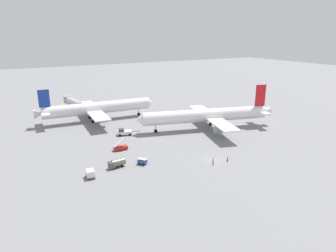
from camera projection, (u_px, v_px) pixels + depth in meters
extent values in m
plane|color=gray|center=(213.00, 160.00, 92.37)|extent=(600.00, 600.00, 0.00)
cylinder|color=silver|center=(98.00, 108.00, 133.55)|extent=(47.13, 8.16, 5.18)
cone|color=silver|center=(150.00, 103.00, 143.68)|extent=(3.10, 4.93, 4.76)
cone|color=silver|center=(38.00, 114.00, 123.51)|extent=(3.86, 4.36, 4.14)
cube|color=silver|center=(93.00, 110.00, 132.82)|extent=(8.82, 38.43, 0.44)
cube|color=silver|center=(45.00, 112.00, 124.39)|extent=(4.02, 13.18, 0.28)
cube|color=#193899|center=(44.00, 98.00, 122.86)|extent=(4.41, 0.64, 7.13)
cylinder|color=#999EA3|center=(101.00, 120.00, 124.55)|extent=(4.36, 2.86, 2.60)
cylinder|color=#999EA3|center=(90.00, 109.00, 142.97)|extent=(4.36, 2.86, 2.60)
cylinder|color=slate|center=(90.00, 115.00, 136.18)|extent=(0.28, 0.28, 2.59)
cylinder|color=black|center=(90.00, 118.00, 136.56)|extent=(1.33, 0.63, 1.30)
cylinder|color=slate|center=(93.00, 118.00, 130.31)|extent=(0.28, 0.28, 2.59)
cylinder|color=black|center=(93.00, 121.00, 130.69)|extent=(1.33, 0.63, 1.30)
cylinder|color=slate|center=(139.00, 111.00, 142.32)|extent=(0.28, 0.28, 2.59)
cylinder|color=black|center=(139.00, 114.00, 142.70)|extent=(1.33, 0.63, 1.30)
cylinder|color=white|center=(206.00, 115.00, 121.16)|extent=(50.51, 18.34, 5.15)
cone|color=white|center=(139.00, 120.00, 115.04)|extent=(3.95, 5.31, 4.74)
cone|color=white|center=(265.00, 111.00, 127.23)|extent=(4.55, 4.92, 4.12)
cube|color=white|center=(211.00, 117.00, 121.97)|extent=(16.52, 39.71, 0.44)
cube|color=white|center=(260.00, 111.00, 126.51)|extent=(6.50, 13.38, 0.28)
cube|color=red|center=(260.00, 95.00, 124.54)|extent=(4.34, 1.50, 8.79)
cylinder|color=#999EA3|center=(200.00, 114.00, 132.51)|extent=(4.74, 3.61, 2.60)
cylinder|color=#999EA3|center=(220.00, 129.00, 112.03)|extent=(4.74, 3.61, 2.60)
cylinder|color=slate|center=(217.00, 126.00, 119.88)|extent=(0.28, 0.28, 2.64)
cylinder|color=black|center=(217.00, 129.00, 120.27)|extent=(1.40, 0.87, 1.30)
cylinder|color=slate|center=(210.00, 121.00, 126.19)|extent=(0.28, 0.28, 2.64)
cylinder|color=black|center=(210.00, 124.00, 126.58)|extent=(1.40, 0.87, 1.30)
cylinder|color=slate|center=(156.00, 128.00, 117.55)|extent=(0.28, 0.28, 2.64)
cylinder|color=black|center=(156.00, 131.00, 117.94)|extent=(1.40, 0.87, 1.30)
cube|color=white|center=(124.00, 132.00, 115.02)|extent=(5.79, 3.99, 1.16)
cube|color=#333D47|center=(121.00, 130.00, 114.44)|extent=(2.39, 2.60, 0.90)
cylinder|color=#4C4C51|center=(136.00, 131.00, 115.99)|extent=(3.15, 1.01, 0.20)
sphere|color=orange|center=(121.00, 128.00, 114.26)|extent=(0.24, 0.24, 0.24)
cylinder|color=black|center=(120.00, 135.00, 113.47)|extent=(0.95, 0.52, 0.90)
cylinder|color=black|center=(119.00, 133.00, 116.01)|extent=(0.95, 0.52, 0.90)
cylinder|color=black|center=(130.00, 135.00, 114.37)|extent=(0.95, 0.52, 0.90)
cylinder|color=black|center=(129.00, 132.00, 116.91)|extent=(0.95, 0.52, 0.90)
cylinder|color=#666B4C|center=(118.00, 162.00, 87.48)|extent=(4.21, 2.47, 2.00)
cube|color=#4C4C51|center=(112.00, 165.00, 86.42)|extent=(2.00, 1.96, 1.80)
cylinder|color=black|center=(117.00, 167.00, 86.84)|extent=(0.62, 0.27, 0.60)
cylinder|color=black|center=(115.00, 166.00, 87.93)|extent=(0.62, 0.27, 0.60)
cylinder|color=black|center=(122.00, 166.00, 87.69)|extent=(0.62, 0.27, 0.60)
cylinder|color=black|center=(120.00, 164.00, 88.77)|extent=(0.62, 0.27, 0.60)
cube|color=#2D5199|center=(142.00, 162.00, 89.49)|extent=(2.80, 2.96, 1.00)
cube|color=#B2B2B7|center=(142.00, 159.00, 89.24)|extent=(2.94, 3.11, 0.12)
cylinder|color=black|center=(146.00, 163.00, 89.99)|extent=(0.53, 0.59, 0.60)
cylinder|color=black|center=(144.00, 164.00, 88.75)|extent=(0.53, 0.59, 0.60)
cylinder|color=black|center=(141.00, 162.00, 90.52)|extent=(0.53, 0.59, 0.60)
cylinder|color=black|center=(139.00, 164.00, 89.28)|extent=(0.53, 0.59, 0.60)
cube|color=red|center=(121.00, 148.00, 100.35)|extent=(4.54, 2.08, 1.00)
cube|color=silver|center=(119.00, 142.00, 99.66)|extent=(4.20, 1.48, 2.71)
cylinder|color=black|center=(122.00, 148.00, 101.43)|extent=(0.60, 0.21, 0.60)
cylinder|color=black|center=(124.00, 149.00, 100.25)|extent=(0.60, 0.21, 0.60)
cylinder|color=black|center=(118.00, 149.00, 100.75)|extent=(0.60, 0.21, 0.60)
cylinder|color=black|center=(119.00, 150.00, 99.57)|extent=(0.60, 0.21, 0.60)
cube|color=slate|center=(90.00, 176.00, 81.29)|extent=(2.51, 3.40, 0.25)
cube|color=silver|center=(90.00, 173.00, 81.02)|extent=(2.27, 2.99, 1.60)
cylinder|color=black|center=(87.00, 176.00, 81.72)|extent=(0.26, 0.62, 0.60)
cylinder|color=black|center=(93.00, 175.00, 82.25)|extent=(0.26, 0.62, 0.60)
cylinder|color=black|center=(88.00, 178.00, 80.41)|extent=(0.26, 0.62, 0.60)
cylinder|color=black|center=(94.00, 177.00, 80.94)|extent=(0.26, 0.62, 0.60)
cylinder|color=#4C4C51|center=(213.00, 163.00, 89.13)|extent=(0.28, 0.28, 0.83)
cylinder|color=#D1E02D|center=(213.00, 161.00, 88.92)|extent=(0.36, 0.36, 0.58)
sphere|color=#9E704C|center=(214.00, 160.00, 88.80)|extent=(0.22, 0.22, 0.22)
cylinder|color=#F24C19|center=(213.00, 161.00, 89.17)|extent=(0.05, 0.05, 0.40)
cylinder|color=black|center=(228.00, 160.00, 91.61)|extent=(0.28, 0.28, 0.87)
cylinder|color=orange|center=(228.00, 158.00, 91.40)|extent=(0.36, 0.36, 0.61)
sphere|color=beige|center=(228.00, 156.00, 91.27)|extent=(0.24, 0.24, 0.24)
cylinder|color=#F24C19|center=(228.00, 158.00, 91.08)|extent=(0.05, 0.05, 0.40)
cylinder|color=#4C4C51|center=(213.00, 161.00, 91.16)|extent=(0.28, 0.28, 0.83)
cylinder|color=#D1E02D|center=(213.00, 158.00, 90.95)|extent=(0.36, 0.36, 0.59)
sphere|color=#9E704C|center=(213.00, 157.00, 90.84)|extent=(0.22, 0.22, 0.22)
cylinder|color=#F24C19|center=(213.00, 158.00, 90.63)|extent=(0.05, 0.05, 0.40)
cylinder|color=#B7B7BC|center=(74.00, 102.00, 150.72)|extent=(5.81, 17.20, 3.20)
cylinder|color=#99999E|center=(68.00, 99.00, 157.07)|extent=(3.84, 3.84, 3.52)
cylinder|color=#595960|center=(69.00, 104.00, 156.93)|extent=(0.70, 0.70, 4.17)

